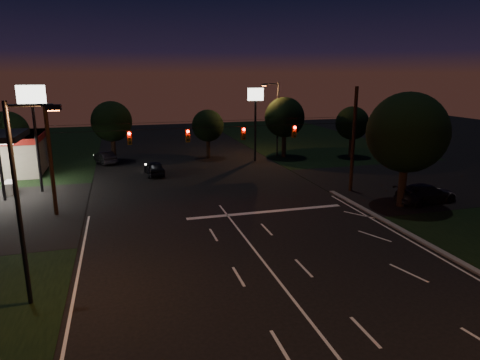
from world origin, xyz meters
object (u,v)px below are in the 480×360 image
object	(u,v)px
car_cross	(426,194)
tree_right_near	(406,133)
utility_pole_right	(350,191)
car_oncoming_b	(105,157)
car_oncoming_a	(154,168)

from	to	relation	value
car_cross	tree_right_near	bearing A→B (deg)	83.25
utility_pole_right	tree_right_near	distance (m)	7.61
tree_right_near	car_oncoming_b	world-z (taller)	tree_right_near
car_oncoming_b	car_cross	world-z (taller)	car_cross
tree_right_near	car_oncoming_a	distance (m)	24.06
tree_right_near	car_oncoming_a	bearing A→B (deg)	138.23
utility_pole_right	car_oncoming_b	size ratio (longest dim) A/B	2.17
tree_right_near	utility_pole_right	bearing A→B (deg)	107.53
car_oncoming_a	car_cross	bearing A→B (deg)	137.94
utility_pole_right	car_cross	distance (m)	6.23
tree_right_near	car_cross	xyz separation A→B (m)	(2.41, 0.07, -4.91)
car_oncoming_a	tree_right_near	bearing A→B (deg)	134.19
tree_right_near	car_cross	bearing A→B (deg)	1.67
car_oncoming_b	car_oncoming_a	bearing A→B (deg)	104.28
utility_pole_right	tree_right_near	size ratio (longest dim) A/B	1.03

